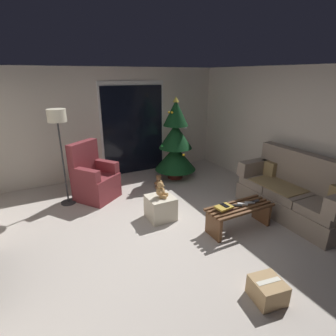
{
  "coord_description": "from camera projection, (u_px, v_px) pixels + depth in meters",
  "views": [
    {
      "loc": [
        -1.52,
        -3.03,
        2.35
      ],
      "look_at": [
        0.4,
        0.7,
        0.85
      ],
      "focal_mm": 28.28,
      "sensor_mm": 36.0,
      "label": 1
    }
  ],
  "objects": [
    {
      "name": "remote_silver",
      "position": [
        250.0,
        203.0,
        4.21
      ],
      "size": [
        0.16,
        0.11,
        0.02
      ],
      "primitive_type": "cube",
      "rotation": [
        0.0,
        0.0,
        1.1
      ],
      "color": "#ADADB2",
      "rests_on": "coffee_table"
    },
    {
      "name": "christmas_tree",
      "position": [
        175.0,
        143.0,
        6.06
      ],
      "size": [
        0.96,
        0.96,
        1.89
      ],
      "color": "#4C1E19",
      "rests_on": "ground"
    },
    {
      "name": "cardboard_box_taped_mid_floor",
      "position": [
        267.0,
        290.0,
        2.89
      ],
      "size": [
        0.37,
        0.38,
        0.25
      ],
      "color": "tan",
      "rests_on": "ground"
    },
    {
      "name": "remote_black",
      "position": [
        237.0,
        205.0,
        4.11
      ],
      "size": [
        0.16,
        0.11,
        0.02
      ],
      "primitive_type": "cube",
      "rotation": [
        0.0,
        0.0,
        1.09
      ],
      "color": "black",
      "rests_on": "coffee_table"
    },
    {
      "name": "floor_lamp",
      "position": [
        58.0,
        125.0,
        4.59
      ],
      "size": [
        0.32,
        0.32,
        1.78
      ],
      "color": "#2D2D30",
      "rests_on": "ground"
    },
    {
      "name": "patio_door_glass",
      "position": [
        134.0,
        131.0,
        6.39
      ],
      "size": [
        1.5,
        0.02,
        2.1
      ],
      "primitive_type": "cube",
      "color": "black",
      "rests_on": "ground"
    },
    {
      "name": "coffee_table",
      "position": [
        239.0,
        214.0,
        4.16
      ],
      "size": [
        1.1,
        0.4,
        0.4
      ],
      "color": "brown",
      "rests_on": "ground"
    },
    {
      "name": "wall_right",
      "position": [
        306.0,
        138.0,
        4.8
      ],
      "size": [
        0.12,
        6.0,
        2.5
      ],
      "primitive_type": "cube",
      "color": "beige",
      "rests_on": "ground"
    },
    {
      "name": "ground_plane",
      "position": [
        166.0,
        239.0,
        3.98
      ],
      "size": [
        7.0,
        7.0,
        0.0
      ],
      "primitive_type": "plane",
      "color": "#BCB2A8"
    },
    {
      "name": "remote_graphite",
      "position": [
        255.0,
        201.0,
        4.25
      ],
      "size": [
        0.16,
        0.05,
        0.02
      ],
      "primitive_type": "cube",
      "rotation": [
        0.0,
        0.0,
        4.78
      ],
      "color": "#333338",
      "rests_on": "coffee_table"
    },
    {
      "name": "cell_phone",
      "position": [
        225.0,
        205.0,
        4.01
      ],
      "size": [
        0.08,
        0.15,
        0.01
      ],
      "primitive_type": "cube",
      "rotation": [
        0.0,
        0.0,
        0.07
      ],
      "color": "black",
      "rests_on": "book_stack"
    },
    {
      "name": "ottoman",
      "position": [
        161.0,
        208.0,
        4.5
      ],
      "size": [
        0.44,
        0.44,
        0.4
      ],
      "primitive_type": "cube",
      "color": "beige",
      "rests_on": "ground"
    },
    {
      "name": "book_stack",
      "position": [
        224.0,
        208.0,
        4.01
      ],
      "size": [
        0.28,
        0.2,
        0.06
      ],
      "color": "#6B3D7A",
      "rests_on": "coffee_table"
    },
    {
      "name": "teddy_bear_chestnut_by_tree",
      "position": [
        159.0,
        182.0,
        5.75
      ],
      "size": [
        0.21,
        0.21,
        0.29
      ],
      "color": "brown",
      "rests_on": "ground"
    },
    {
      "name": "teddy_bear_honey",
      "position": [
        161.0,
        190.0,
        4.39
      ],
      "size": [
        0.22,
        0.21,
        0.29
      ],
      "color": "tan",
      "rests_on": "ottoman"
    },
    {
      "name": "wall_back",
      "position": [
        106.0,
        124.0,
        6.12
      ],
      "size": [
        5.72,
        0.12,
        2.5
      ],
      "primitive_type": "cube",
      "color": "beige",
      "rests_on": "ground"
    },
    {
      "name": "armchair",
      "position": [
        94.0,
        179.0,
        5.18
      ],
      "size": [
        0.96,
        0.96,
        1.13
      ],
      "color": "maroon",
      "rests_on": "ground"
    },
    {
      "name": "patio_door_frame",
      "position": [
        133.0,
        128.0,
        6.39
      ],
      "size": [
        1.6,
        0.02,
        2.2
      ],
      "primitive_type": "cube",
      "color": "silver",
      "rests_on": "ground"
    },
    {
      "name": "remote_white",
      "position": [
        243.0,
        204.0,
        4.16
      ],
      "size": [
        0.15,
        0.13,
        0.02
      ],
      "primitive_type": "cube",
      "rotation": [
        0.0,
        0.0,
        4.06
      ],
      "color": "silver",
      "rests_on": "coffee_table"
    },
    {
      "name": "couch",
      "position": [
        294.0,
        193.0,
        4.57
      ],
      "size": [
        0.8,
        1.95,
        1.08
      ],
      "color": "gray",
      "rests_on": "ground"
    }
  ]
}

